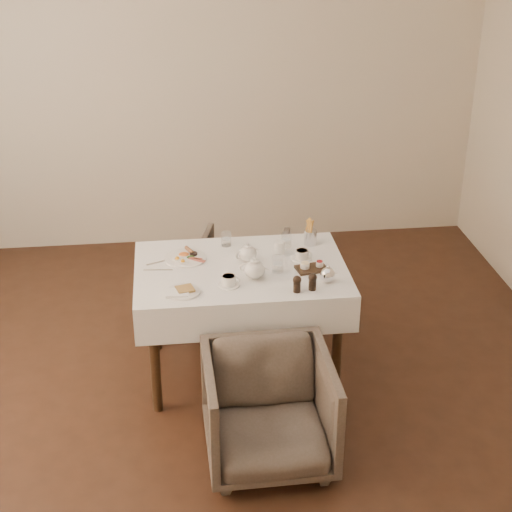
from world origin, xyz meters
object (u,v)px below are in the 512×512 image
(breakfast_plate, at_px, (186,257))
(teapot_centre, at_px, (247,252))
(armchair_near, at_px, (269,410))
(table, at_px, (241,284))
(armchair_far, at_px, (243,275))

(breakfast_plate, xyz_separation_m, teapot_centre, (0.37, -0.08, 0.05))
(armchair_near, bearing_deg, table, 93.45)
(teapot_centre, bearing_deg, table, -146.25)
(teapot_centre, bearing_deg, armchair_far, 63.19)
(table, xyz_separation_m, armchair_near, (0.06, -0.84, -0.32))
(breakfast_plate, distance_m, teapot_centre, 0.39)
(armchair_far, height_order, teapot_centre, teapot_centre)
(armchair_near, distance_m, armchair_far, 1.62)
(armchair_far, bearing_deg, armchair_near, 103.68)
(armchair_far, relative_size, breakfast_plate, 2.41)
(teapot_centre, bearing_deg, armchair_near, -112.45)
(table, distance_m, armchair_near, 0.90)
(armchair_far, distance_m, teapot_centre, 0.88)
(table, distance_m, armchair_far, 0.86)
(armchair_far, height_order, breakfast_plate, breakfast_plate)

